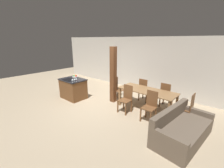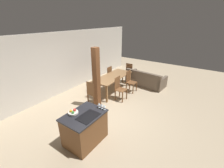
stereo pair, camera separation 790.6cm
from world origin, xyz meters
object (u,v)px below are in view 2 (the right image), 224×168
(wine_glass_near, at_px, (104,106))
(dining_chair_far_right, at_px, (108,75))
(kitchen_island, at_px, (85,128))
(dining_chair_near_left, at_px, (120,88))
(dining_table, at_px, (113,78))
(wine_glass_middle, at_px, (102,105))
(dining_chair_foot_end, at_px, (128,73))
(timber_post, at_px, (96,79))
(dining_chair_near_right, at_px, (130,81))
(dining_chair_head_end, at_px, (93,93))
(wine_glass_far, at_px, (99,104))
(couch, at_px, (145,80))
(dining_chair_far_left, at_px, (96,81))
(fruit_bowl, at_px, (73,112))

(wine_glass_near, height_order, dining_chair_far_right, wine_glass_near)
(kitchen_island, height_order, dining_chair_near_left, dining_chair_near_left)
(dining_table, height_order, dining_chair_near_left, dining_chair_near_left)
(wine_glass_middle, distance_m, dining_chair_foot_end, 4.26)
(dining_chair_near_left, distance_m, timber_post, 1.23)
(dining_chair_near_right, relative_size, dining_chair_head_end, 1.00)
(dining_chair_far_right, relative_size, dining_chair_head_end, 1.00)
(wine_glass_middle, relative_size, dining_chair_far_right, 0.15)
(wine_glass_middle, bearing_deg, dining_chair_near_right, 13.10)
(wine_glass_near, distance_m, wine_glass_far, 0.19)
(couch, bearing_deg, dining_chair_far_left, 57.52)
(wine_glass_middle, xyz_separation_m, dining_chair_near_right, (3.05, 0.71, -0.49))
(wine_glass_near, xyz_separation_m, wine_glass_far, (0.00, 0.19, 0.00))
(dining_chair_near_left, distance_m, dining_chair_near_right, 0.95)
(couch, bearing_deg, wine_glass_near, 102.30)
(dining_chair_far_left, xyz_separation_m, dining_chair_foot_end, (1.91, -0.65, 0.00))
(timber_post, bearing_deg, dining_table, 9.20)
(dining_chair_near_left, bearing_deg, dining_chair_far_left, 90.00)
(dining_chair_near_right, distance_m, timber_post, 2.06)
(dining_chair_near_right, bearing_deg, wine_glass_middle, -166.90)
(wine_glass_far, bearing_deg, dining_chair_head_end, 47.84)
(dining_chair_far_right, bearing_deg, dining_chair_far_left, 0.00)
(wine_glass_near, xyz_separation_m, wine_glass_middle, (0.00, 0.09, 0.00))
(dining_chair_near_left, distance_m, couch, 2.09)
(dining_chair_far_left, bearing_deg, dining_table, 126.37)
(dining_chair_near_left, relative_size, dining_chair_head_end, 1.00)
(fruit_bowl, height_order, dining_chair_head_end, fruit_bowl)
(wine_glass_near, xyz_separation_m, dining_chair_head_end, (1.14, 1.45, -0.49))
(wine_glass_middle, height_order, timber_post, timber_post)
(dining_chair_foot_end, relative_size, couch, 0.50)
(dining_chair_head_end, height_order, couch, dining_chair_head_end)
(fruit_bowl, bearing_deg, wine_glass_middle, -38.19)
(dining_table, height_order, dining_chair_far_right, dining_chair_far_right)
(dining_table, bearing_deg, dining_chair_head_end, 180.00)
(timber_post, bearing_deg, couch, -13.57)
(wine_glass_middle, distance_m, dining_chair_head_end, 1.84)
(wine_glass_middle, relative_size, dining_chair_head_end, 0.15)
(fruit_bowl, distance_m, dining_chair_foot_end, 4.72)
(timber_post, bearing_deg, wine_glass_near, -132.97)
(dining_chair_head_end, xyz_separation_m, couch, (3.01, -0.96, -0.25))
(dining_chair_near_right, bearing_deg, dining_table, 126.37)
(dining_table, height_order, dining_chair_foot_end, dining_chair_foot_end)
(wine_glass_middle, bearing_deg, dining_chair_near_left, 18.66)
(couch, bearing_deg, dining_chair_near_left, 86.81)
(wine_glass_far, relative_size, dining_chair_near_left, 0.15)
(wine_glass_near, relative_size, wine_glass_middle, 1.00)
(dining_table, distance_m, dining_chair_foot_end, 1.44)
(dining_chair_near_right, distance_m, dining_chair_far_right, 1.29)
(wine_glass_middle, bearing_deg, kitchen_island, 153.99)
(wine_glass_far, relative_size, dining_chair_far_right, 0.15)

